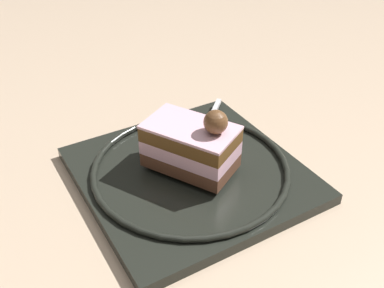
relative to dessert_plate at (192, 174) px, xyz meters
name	(u,v)px	position (x,y,z in m)	size (l,w,h in m)	color
ground_plane	(201,174)	(0.00, 0.01, -0.01)	(2.40, 2.40, 0.00)	tan
dessert_plate	(192,174)	(0.00, 0.00, 0.00)	(0.24, 0.24, 0.02)	black
cake_slice	(193,147)	(0.00, 0.00, 0.04)	(0.11, 0.09, 0.08)	brown
fork	(208,124)	(-0.06, 0.06, 0.01)	(0.08, 0.09, 0.00)	silver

